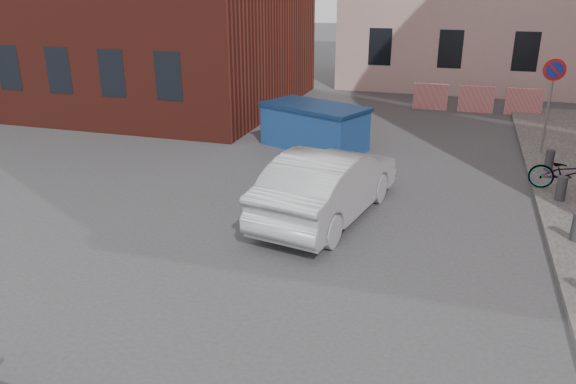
% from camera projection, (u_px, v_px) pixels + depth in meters
% --- Properties ---
extents(ground, '(120.00, 120.00, 0.00)m').
position_uv_depth(ground, '(212.00, 285.00, 9.35)').
color(ground, '#38383A').
rests_on(ground, ground).
extents(no_parking_sign, '(0.60, 0.09, 2.65)m').
position_uv_depth(no_parking_sign, '(552.00, 86.00, 15.45)').
color(no_parking_sign, gray).
rests_on(no_parking_sign, sidewalk).
extents(barriers, '(4.70, 0.18, 1.00)m').
position_uv_depth(barriers, '(476.00, 99.00, 21.41)').
color(barriers, red).
rests_on(barriers, ground).
extents(dumpster, '(3.49, 2.70, 1.30)m').
position_uv_depth(dumpster, '(314.00, 126.00, 16.81)').
color(dumpster, navy).
rests_on(dumpster, ground).
extents(silver_car, '(2.38, 4.72, 1.48)m').
position_uv_depth(silver_car, '(328.00, 184.00, 11.82)').
color(silver_car, '#AAACB1').
rests_on(silver_car, ground).
extents(bicycle, '(1.76, 0.86, 0.89)m').
position_uv_depth(bicycle, '(568.00, 173.00, 13.01)').
color(bicycle, black).
rests_on(bicycle, sidewalk).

